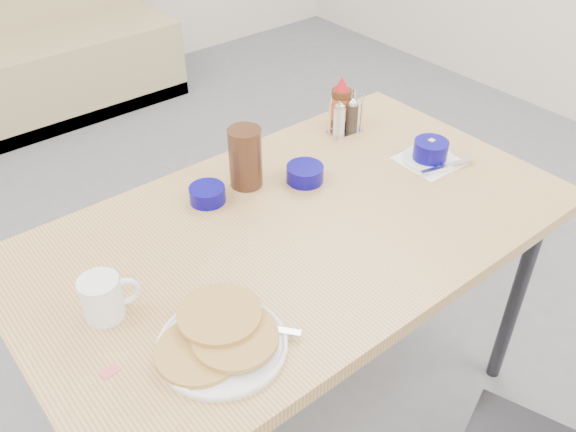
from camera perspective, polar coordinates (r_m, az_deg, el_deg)
booth_bench at (r=3.79m, az=-25.26°, el=12.89°), size 1.90×0.56×1.22m
dining_table at (r=1.56m, az=0.83°, el=-2.58°), size 1.40×0.80×0.76m
pancake_plate at (r=1.23m, az=-6.36°, el=-11.37°), size 0.28×0.26×0.05m
coffee_mug at (r=1.32m, az=-16.87°, el=-7.26°), size 0.12×0.08×0.10m
grits_setting at (r=1.80m, az=13.18°, el=5.77°), size 0.18×0.17×0.07m
creamer_bowl at (r=1.61m, az=-7.56°, el=2.03°), size 0.09×0.09×0.04m
butter_bowl at (r=1.67m, az=1.60°, el=3.98°), size 0.10×0.10×0.05m
amber_tumbler at (r=1.63m, az=-4.01°, el=5.48°), size 0.11×0.11×0.17m
condiment_caddy at (r=1.90m, az=5.41°, el=8.99°), size 0.11×0.07×0.13m
syrup_bottle at (r=1.93m, az=4.97°, el=10.32°), size 0.06×0.06×0.16m
sugar_wrapper at (r=1.25m, az=-16.32°, el=-13.79°), size 0.04×0.03×0.00m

